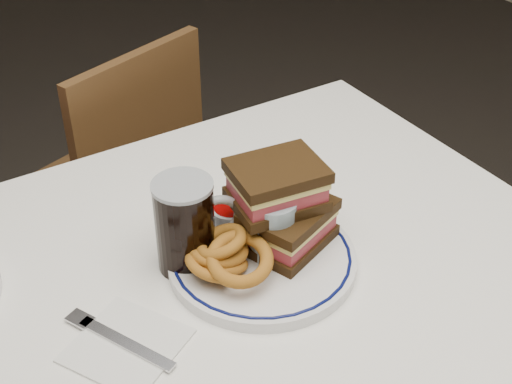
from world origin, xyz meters
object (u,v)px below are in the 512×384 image
main_plate (262,259)px  reuben_sandwich (283,205)px  chair_far (118,182)px  beer_mug (187,224)px

main_plate → reuben_sandwich: size_ratio=1.75×
chair_far → reuben_sandwich: 0.83m
main_plate → beer_mug: size_ratio=1.92×
chair_far → main_plate: 0.80m
chair_far → beer_mug: (-0.14, -0.68, 0.38)m
main_plate → reuben_sandwich: (0.04, 0.01, 0.08)m
reuben_sandwich → chair_far: bearing=89.9°
reuben_sandwich → main_plate: bearing=-164.6°
beer_mug → chair_far: bearing=78.7°
reuben_sandwich → beer_mug: 0.14m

